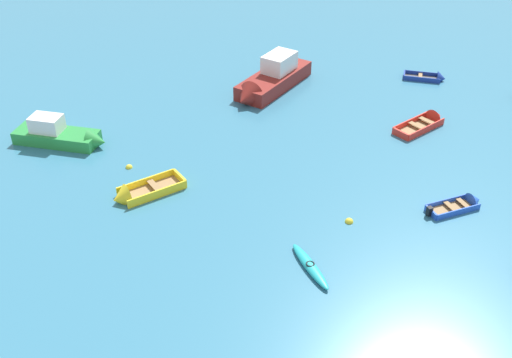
# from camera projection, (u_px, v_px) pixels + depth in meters

# --- Properties ---
(rowboat_red_back_row_right) EXTENTS (3.83, 2.91, 1.13)m
(rowboat_red_back_row_right) POSITION_uv_depth(u_px,v_px,m) (429.00, 121.00, 37.01)
(rowboat_red_back_row_right) COLOR #99754C
(rowboat_red_back_row_right) RESTS_ON ground_plane
(motor_launch_green_distant_center) EXTENTS (5.54, 3.37, 1.91)m
(motor_launch_green_distant_center) POSITION_uv_depth(u_px,v_px,m) (63.00, 135.00, 34.88)
(motor_launch_green_distant_center) COLOR #288C3D
(motor_launch_green_distant_center) RESTS_ON ground_plane
(motor_launch_maroon_midfield_right) EXTENTS (6.26, 6.66, 2.51)m
(motor_launch_maroon_midfield_right) POSITION_uv_depth(u_px,v_px,m) (270.00, 80.00, 40.64)
(motor_launch_maroon_midfield_right) COLOR maroon
(motor_launch_maroon_midfield_right) RESTS_ON ground_plane
(rowboat_blue_foreground_center) EXTENTS (3.12, 1.57, 0.90)m
(rowboat_blue_foreground_center) POSITION_uv_depth(u_px,v_px,m) (464.00, 204.00, 30.02)
(rowboat_blue_foreground_center) COLOR #99754C
(rowboat_blue_foreground_center) RESTS_ON ground_plane
(rowboat_deep_blue_center) EXTENTS (2.97, 2.00, 0.95)m
(rowboat_deep_blue_center) POSITION_uv_depth(u_px,v_px,m) (433.00, 78.00, 42.24)
(rowboat_deep_blue_center) COLOR #4C4C51
(rowboat_deep_blue_center) RESTS_ON ground_plane
(rowboat_yellow_outer_right) EXTENTS (3.91, 2.76, 1.26)m
(rowboat_yellow_outer_right) POSITION_uv_depth(u_px,v_px,m) (135.00, 194.00, 30.59)
(rowboat_yellow_outer_right) COLOR #99754C
(rowboat_yellow_outer_right) RESTS_ON ground_plane
(kayak_turquoise_near_left) EXTENTS (1.29, 3.18, 0.30)m
(kayak_turquoise_near_left) POSITION_uv_depth(u_px,v_px,m) (310.00, 266.00, 26.27)
(kayak_turquoise_near_left) COLOR teal
(kayak_turquoise_near_left) RESTS_ON ground_plane
(mooring_buoy_outer_edge) EXTENTS (0.40, 0.40, 0.40)m
(mooring_buoy_outer_edge) POSITION_uv_depth(u_px,v_px,m) (349.00, 222.00, 29.06)
(mooring_buoy_outer_edge) COLOR yellow
(mooring_buoy_outer_edge) RESTS_ON ground_plane
(mooring_buoy_between_boats_right) EXTENTS (0.37, 0.37, 0.37)m
(mooring_buoy_between_boats_right) POSITION_uv_depth(u_px,v_px,m) (129.00, 168.00, 33.03)
(mooring_buoy_between_boats_right) COLOR yellow
(mooring_buoy_between_boats_right) RESTS_ON ground_plane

